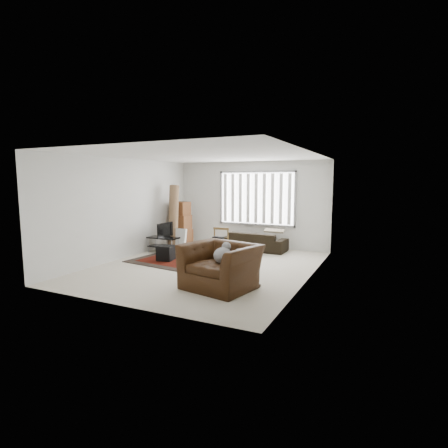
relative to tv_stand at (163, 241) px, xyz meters
The scene contains 11 objects.
room 2.48m from the tv_stand, 12.50° to the right, with size 6.00×6.02×2.71m.
persian_rug 1.29m from the tv_stand, 44.76° to the right, with size 2.31×1.69×0.02m.
tv_stand is the anchor object (origin of this frame).
tv 0.34m from the tv_stand, 90.00° to the right, with size 0.75×0.10×0.43m, color black.
subwoofer 1.10m from the tv_stand, 51.32° to the right, with size 0.39×0.39×0.39m, color black.
moving_boxes 1.22m from the tv_stand, 95.50° to the left, with size 0.61×0.56×1.43m.
white_flatpack 0.53m from the tv_stand, 65.55° to the left, with size 0.52×0.08×0.67m, color silver.
rolled_rug 0.91m from the tv_stand, 94.55° to the left, with size 0.29×0.29×1.96m, color brown.
sofa 2.76m from the tv_stand, 32.98° to the left, with size 1.90×0.82×0.73m, color black.
side_chair 1.95m from the tv_stand, ahead, with size 0.49×0.49×0.86m.
armchair 3.81m from the tv_stand, 37.61° to the right, with size 1.56×1.42×1.00m.
Camera 1 is at (4.02, -7.39, 2.11)m, focal length 28.00 mm.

